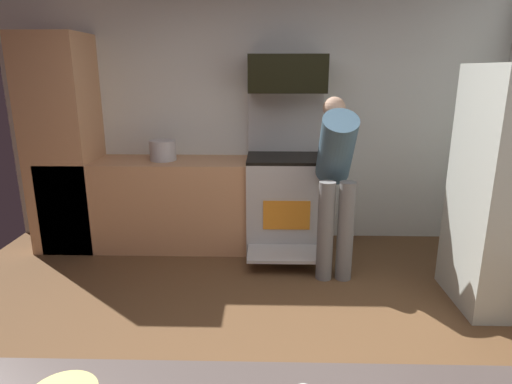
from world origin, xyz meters
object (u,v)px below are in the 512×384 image
Objects in this scene: microwave at (287,74)px; stock_pot at (163,150)px; person_cook at (336,174)px; oven_range at (285,199)px.

microwave reaches higher than stock_pot.
person_cook is at bearing -20.15° from stock_pot.
microwave is (0.00, 0.09, 1.22)m from oven_range.
oven_range reaches higher than person_cook.
stock_pot is (-1.22, -0.08, -0.73)m from microwave.
stock_pot is at bearing 159.85° from person_cook.
stock_pot is (-1.62, 0.59, 0.09)m from person_cook.
microwave is 0.48× the size of person_cook.
microwave reaches higher than person_cook.
stock_pot is (-1.22, 0.01, 0.49)m from oven_range.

